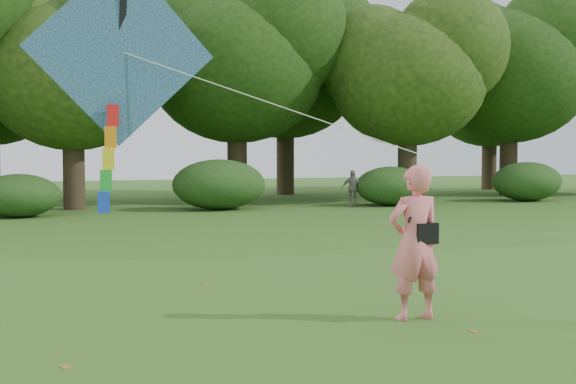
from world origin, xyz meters
name	(u,v)px	position (x,y,z in m)	size (l,w,h in m)	color
ground	(384,318)	(0.00, 0.00, 0.00)	(100.00, 100.00, 0.00)	#265114
man_kite_flyer	(415,243)	(0.30, -0.23, 0.96)	(0.70, 0.46, 1.93)	#F27279
bystander_right	(352,188)	(8.36, 17.58, 0.72)	(0.84, 0.35, 1.44)	gray
crossbody_bag	(424,232)	(0.42, -0.26, 1.09)	(0.43, 0.20, 0.74)	black
flying_kite	(121,56)	(-3.10, 0.87, 3.23)	(4.79, 1.43, 3.06)	#276DAC
tree_line	(156,71)	(1.67, 22.88, 5.60)	(54.70, 15.30, 9.48)	#3A2D1E
shrub_band	(118,189)	(-0.72, 17.60, 0.86)	(39.15, 3.22, 1.88)	#264919
fallen_leaves	(306,268)	(0.65, 4.04, 0.01)	(7.98, 13.19, 0.01)	olive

